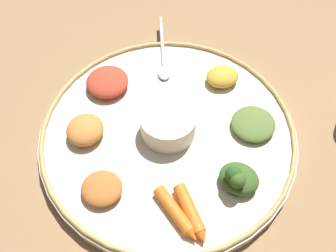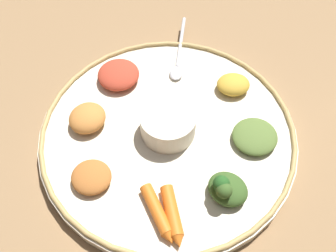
{
  "view_description": "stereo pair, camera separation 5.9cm",
  "coord_description": "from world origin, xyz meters",
  "px_view_note": "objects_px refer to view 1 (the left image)",
  "views": [
    {
      "loc": [
        0.13,
        0.31,
        0.52
      ],
      "look_at": [
        0.0,
        0.0,
        0.04
      ],
      "focal_mm": 39.51,
      "sensor_mm": 36.0,
      "label": 1
    },
    {
      "loc": [
        0.07,
        0.33,
        0.52
      ],
      "look_at": [
        0.0,
        0.0,
        0.04
      ],
      "focal_mm": 39.51,
      "sensor_mm": 36.0,
      "label": 2
    }
  ],
  "objects_px": {
    "spoon": "(163,57)",
    "carrot_outer": "(191,213)",
    "carrot_near_spoon": "(176,213)",
    "center_bowl": "(168,123)",
    "greens_pile": "(238,178)"
  },
  "relations": [
    {
      "from": "center_bowl",
      "to": "carrot_outer",
      "type": "height_order",
      "value": "center_bowl"
    },
    {
      "from": "carrot_near_spoon",
      "to": "carrot_outer",
      "type": "relative_size",
      "value": 1.05
    },
    {
      "from": "center_bowl",
      "to": "greens_pile",
      "type": "xyz_separation_m",
      "value": [
        -0.06,
        0.13,
        -0.0
      ]
    },
    {
      "from": "carrot_outer",
      "to": "spoon",
      "type": "bearing_deg",
      "value": -104.33
    },
    {
      "from": "spoon",
      "to": "carrot_outer",
      "type": "bearing_deg",
      "value": 75.67
    },
    {
      "from": "center_bowl",
      "to": "carrot_outer",
      "type": "relative_size",
      "value": 1.01
    },
    {
      "from": "spoon",
      "to": "carrot_near_spoon",
      "type": "relative_size",
      "value": 1.8
    },
    {
      "from": "spoon",
      "to": "greens_pile",
      "type": "height_order",
      "value": "greens_pile"
    },
    {
      "from": "spoon",
      "to": "carrot_outer",
      "type": "distance_m",
      "value": 0.31
    },
    {
      "from": "center_bowl",
      "to": "spoon",
      "type": "relative_size",
      "value": 0.54
    },
    {
      "from": "center_bowl",
      "to": "carrot_near_spoon",
      "type": "xyz_separation_m",
      "value": [
        0.04,
        0.14,
        -0.01
      ]
    },
    {
      "from": "spoon",
      "to": "carrot_near_spoon",
      "type": "distance_m",
      "value": 0.31
    },
    {
      "from": "greens_pile",
      "to": "spoon",
      "type": "bearing_deg",
      "value": -88.96
    },
    {
      "from": "greens_pile",
      "to": "carrot_near_spoon",
      "type": "distance_m",
      "value": 0.1
    },
    {
      "from": "center_bowl",
      "to": "carrot_near_spoon",
      "type": "height_order",
      "value": "center_bowl"
    }
  ]
}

